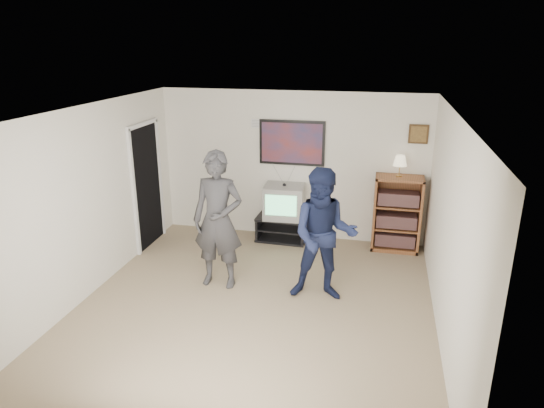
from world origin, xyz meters
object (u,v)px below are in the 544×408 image
at_px(person_tall, 218,220).
at_px(person_short, 324,235).
at_px(media_stand, 282,228).
at_px(bookshelf, 397,214).
at_px(crt_television, 284,201).

distance_m(person_tall, person_short, 1.45).
height_order(media_stand, bookshelf, bookshelf).
xyz_separation_m(bookshelf, person_tall, (-2.41, -1.78, 0.34)).
relative_size(crt_television, bookshelf, 0.53).
xyz_separation_m(bookshelf, person_short, (-0.96, -1.84, 0.27)).
relative_size(bookshelf, person_tall, 0.64).
bearing_deg(media_stand, bookshelf, 3.04).
bearing_deg(crt_television, person_short, -67.12).
xyz_separation_m(media_stand, person_short, (0.92, -1.79, 0.68)).
xyz_separation_m(crt_television, bookshelf, (1.84, 0.05, -0.09)).
bearing_deg(media_stand, crt_television, 1.52).
distance_m(bookshelf, person_short, 2.09).
bearing_deg(crt_television, person_tall, -111.51).
distance_m(media_stand, person_tall, 1.96).
bearing_deg(bookshelf, media_stand, -178.48).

